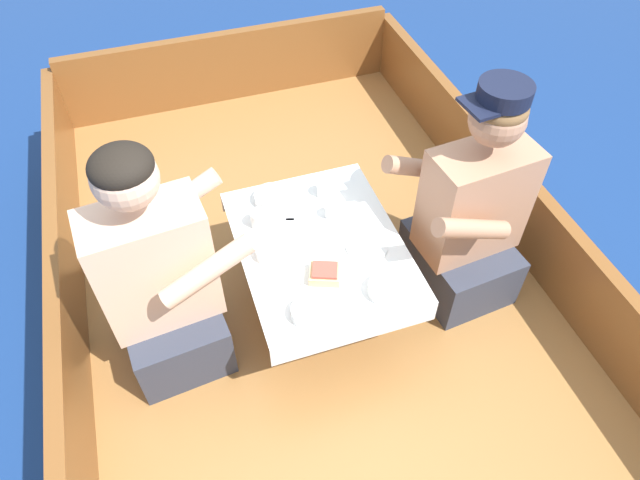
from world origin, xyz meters
TOP-DOWN VIEW (x-y plane):
  - ground_plane at (0.00, 0.00)m, footprint 60.00×60.00m
  - boat_deck at (0.00, 0.00)m, footprint 2.07×3.55m
  - gunwale_port at (-1.01, 0.00)m, footprint 0.06×3.55m
  - gunwale_starboard at (1.01, 0.00)m, footprint 0.06×3.55m
  - bow_coaming at (0.00, 1.75)m, footprint 1.95×0.06m
  - cockpit_table at (0.00, 0.05)m, footprint 0.62×0.80m
  - person_port at (-0.61, 0.04)m, footprint 0.55×0.48m
  - person_starboard at (0.61, -0.02)m, footprint 0.55×0.48m
  - plate_sandwich at (-0.04, -0.12)m, footprint 0.18×0.18m
  - plate_bread at (0.16, -0.03)m, footprint 0.16×0.16m
  - sandwich at (-0.04, -0.12)m, footprint 0.14×0.13m
  - bowl_port_near at (-0.11, 0.34)m, footprint 0.15×0.15m
  - bowl_starboard_near at (-0.18, 0.06)m, footprint 0.15×0.15m
  - bowl_center_far at (0.15, -0.25)m, footprint 0.14×0.14m
  - bowl_port_far at (-0.14, -0.26)m, footprint 0.13×0.13m
  - coffee_cup_port at (-0.20, 0.22)m, footprint 0.10×0.07m
  - coffee_cup_starboard at (0.11, 0.31)m, footprint 0.09×0.07m
  - coffee_cup_center at (0.10, 0.17)m, footprint 0.09×0.06m
  - utensil_knife_starboard at (0.00, 0.31)m, footprint 0.13×0.12m
  - utensil_knife_port at (0.05, 0.07)m, footprint 0.08×0.16m
  - utensil_fork_port at (-0.03, 0.19)m, footprint 0.17×0.07m

SIDE VIEW (x-z plane):
  - ground_plane at x=0.00m, z-range 0.00..0.00m
  - boat_deck at x=0.00m, z-range 0.00..0.27m
  - gunwale_port at x=-1.01m, z-range 0.27..0.64m
  - gunwale_starboard at x=1.01m, z-range 0.27..0.64m
  - bow_coaming at x=0.00m, z-range 0.27..0.70m
  - cockpit_table at x=0.00m, z-range 0.43..0.82m
  - utensil_knife_starboard at x=0.00m, z-range 0.67..0.67m
  - utensil_knife_port at x=0.05m, z-range 0.67..0.67m
  - utensil_fork_port at x=-0.03m, z-range 0.67..0.67m
  - plate_sandwich at x=-0.04m, z-range 0.67..0.68m
  - plate_bread at x=0.16m, z-range 0.67..0.68m
  - person_starboard at x=0.61m, z-range 0.17..1.19m
  - person_port at x=-0.61m, z-range 0.17..1.19m
  - bowl_starboard_near at x=-0.18m, z-range 0.67..0.71m
  - bowl_port_near at x=-0.11m, z-range 0.67..0.71m
  - bowl_center_far at x=0.15m, z-range 0.67..0.71m
  - bowl_port_far at x=-0.14m, z-range 0.67..0.71m
  - sandwich at x=-0.04m, z-range 0.67..0.72m
  - coffee_cup_center at x=0.10m, z-range 0.67..0.73m
  - coffee_cup_starboard at x=0.11m, z-range 0.67..0.73m
  - coffee_cup_port at x=-0.20m, z-range 0.67..0.74m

